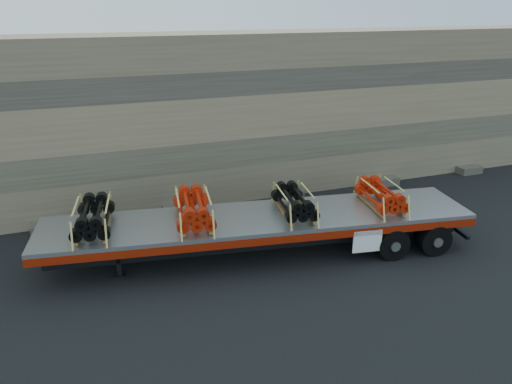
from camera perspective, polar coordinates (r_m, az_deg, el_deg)
ground at (r=17.60m, az=4.05°, el=-6.79°), size 120.00×120.00×0.00m
rock_wall at (r=22.16m, az=-2.69°, el=8.72°), size 44.00×3.00×7.00m
trailer at (r=17.05m, az=0.41°, el=-4.98°), size 14.66×4.92×1.44m
bundle_front at (r=16.41m, az=-18.11°, el=-2.81°), size 1.50×2.47×0.82m
bundle_midfront at (r=16.30m, az=-7.14°, el=-2.00°), size 1.55×2.55×0.85m
bundle_midrear at (r=16.87m, az=4.39°, el=-1.21°), size 1.42×2.34×0.78m
bundle_rear at (r=17.95m, az=14.09°, el=-0.43°), size 1.41×2.33×0.77m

